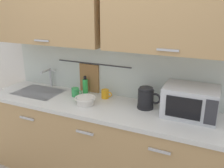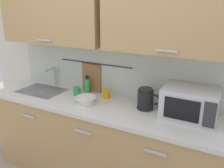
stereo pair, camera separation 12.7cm
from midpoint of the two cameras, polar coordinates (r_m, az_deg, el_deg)
name	(u,v)px [view 1 (the left image)]	position (r m, az deg, el deg)	size (l,w,h in m)	color
counter_unit	(100,142)	(2.59, -4.37, -13.88)	(2.53, 0.64, 0.90)	tan
back_wall_assembly	(110,39)	(2.41, -2.08, 10.84)	(3.70, 0.41, 2.50)	silver
sink_faucet	(49,75)	(2.95, -16.07, 2.04)	(0.09, 0.17, 0.22)	#B2B5BA
microwave	(190,101)	(2.18, 16.74, -4.06)	(0.46, 0.35, 0.27)	silver
electric_kettle	(146,98)	(2.26, 6.62, -3.44)	(0.23, 0.16, 0.21)	black
dish_soap_bottle	(85,86)	(2.67, -7.83, -0.40)	(0.06, 0.06, 0.20)	green
mug_near_sink	(76,92)	(2.60, -10.16, -1.96)	(0.12, 0.08, 0.09)	green
mixing_bowl	(85,100)	(2.38, -7.96, -3.88)	(0.21, 0.21, 0.08)	silver
mug_by_kettle	(105,94)	(2.51, -3.08, -2.41)	(0.12, 0.08, 0.09)	orange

